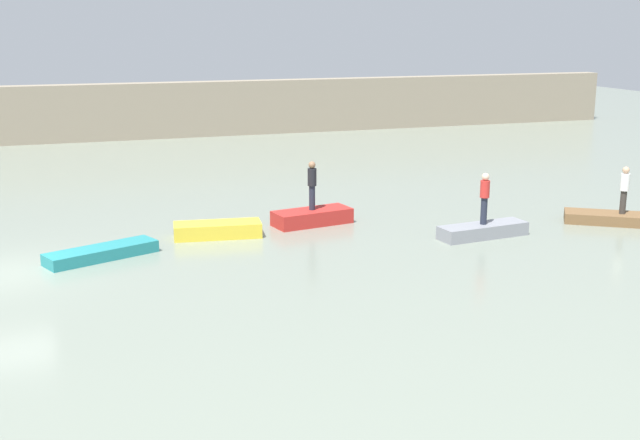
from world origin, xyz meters
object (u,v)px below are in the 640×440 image
Objects in this scene: rowboat_yellow at (218,230)px; rowboat_brown at (622,219)px; rowboat_red at (312,217)px; person_white_shirt at (624,187)px; rowboat_teal at (102,253)px; person_red_shirt at (485,196)px; person_dark_shirt at (312,183)px; rowboat_grey at (483,231)px.

rowboat_brown is at bearing -3.98° from rowboat_yellow.
rowboat_red is 1.65× the size of person_white_shirt.
rowboat_red is at bearing -164.92° from rowboat_brown.
person_white_shirt reaches higher than rowboat_teal.
person_white_shirt reaches higher than rowboat_red.
rowboat_red reaches higher than rowboat_brown.
person_dark_shirt is at bearing 144.55° from person_red_shirt.
rowboat_red is at bearing 17.49° from rowboat_yellow.
rowboat_brown is at bearing 0.33° from person_red_shirt.
person_white_shirt is at bearing 0.33° from person_red_shirt.
person_dark_shirt reaches higher than rowboat_brown.
rowboat_grey is (4.97, -3.54, -0.04)m from rowboat_red.
rowboat_teal is at bearing -152.76° from rowboat_yellow.
rowboat_yellow reaches higher than rowboat_brown.
rowboat_yellow is (3.93, 1.42, 0.06)m from rowboat_teal.
rowboat_red is (7.54, 2.07, 0.08)m from rowboat_teal.
person_red_shirt is (-5.70, -0.03, 0.10)m from person_white_shirt.
rowboat_yellow is 3.88m from person_dark_shirt.
person_white_shirt reaches higher than rowboat_brown.
rowboat_yellow is 1.67× the size of person_red_shirt.
person_dark_shirt is at bearing -10.48° from rowboat_red.
person_dark_shirt reaches higher than rowboat_red.
person_white_shirt is at bearing -6.22° from rowboat_grey.
rowboat_teal is 7.82m from rowboat_red.
person_red_shirt is (4.97, -3.54, -0.08)m from person_dark_shirt.
rowboat_grey is at bearing -35.45° from person_dark_shirt.
person_red_shirt reaches higher than person_white_shirt.
rowboat_red is 1.61× the size of person_dark_shirt.
person_dark_shirt is (7.54, 2.07, 1.35)m from rowboat_teal.
person_red_shirt is (-5.70, -0.03, 1.26)m from rowboat_brown.
person_dark_shirt is at bearing 17.49° from rowboat_yellow.
person_red_shirt is at bearing -45.93° from rowboat_red.
rowboat_grey reaches higher than rowboat_brown.
rowboat_grey is at bearing -29.02° from rowboat_teal.
person_dark_shirt is at bearing 137.99° from rowboat_grey.
person_red_shirt is at bearing -6.56° from rowboat_grey.
person_red_shirt reaches higher than rowboat_brown.
rowboat_teal is at bearing -164.68° from person_dark_shirt.
rowboat_red is at bearing 144.55° from person_red_shirt.
person_red_shirt reaches higher than rowboat_grey.
rowboat_teal is 18.31m from person_white_shirt.
rowboat_grey is at bearing -179.67° from person_white_shirt.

